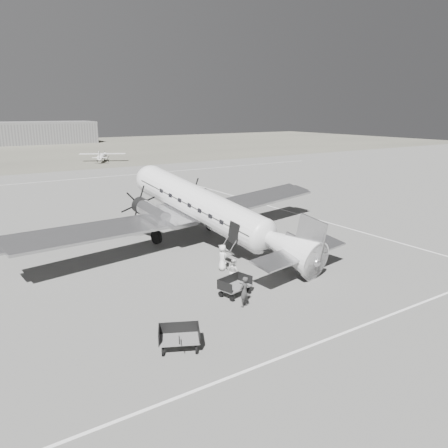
{
  "coord_description": "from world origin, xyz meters",
  "views": [
    {
      "loc": [
        -16.93,
        -26.2,
        9.91
      ],
      "look_at": [
        -0.84,
        -1.39,
        2.2
      ],
      "focal_mm": 35.0,
      "sensor_mm": 36.0,
      "label": 1
    }
  ],
  "objects_px": {
    "light_plane_right": "(102,157)",
    "dc3_airliner": "(209,212)",
    "baggage_cart_far": "(179,338)",
    "ground_crew": "(244,292)",
    "ramp_agent": "(234,271)",
    "hangar_main": "(22,133)",
    "baggage_cart_near": "(235,286)",
    "passenger": "(223,258)"
  },
  "relations": [
    {
      "from": "light_plane_right",
      "to": "dc3_airliner",
      "type": "bearing_deg",
      "value": -73.48
    },
    {
      "from": "baggage_cart_far",
      "to": "ground_crew",
      "type": "relative_size",
      "value": 1.12
    },
    {
      "from": "light_plane_right",
      "to": "ramp_agent",
      "type": "bearing_deg",
      "value": -74.55
    },
    {
      "from": "ramp_agent",
      "to": "light_plane_right",
      "type": "bearing_deg",
      "value": 0.93
    },
    {
      "from": "hangar_main",
      "to": "baggage_cart_near",
      "type": "relative_size",
      "value": 22.8
    },
    {
      "from": "hangar_main",
      "to": "passenger",
      "type": "relative_size",
      "value": 24.83
    },
    {
      "from": "ground_crew",
      "to": "passenger",
      "type": "height_order",
      "value": "passenger"
    },
    {
      "from": "ramp_agent",
      "to": "passenger",
      "type": "bearing_deg",
      "value": -4.86
    },
    {
      "from": "hangar_main",
      "to": "dc3_airliner",
      "type": "relative_size",
      "value": 1.49
    },
    {
      "from": "light_plane_right",
      "to": "ground_crew",
      "type": "height_order",
      "value": "light_plane_right"
    },
    {
      "from": "passenger",
      "to": "light_plane_right",
      "type": "bearing_deg",
      "value": 7.05
    },
    {
      "from": "hangar_main",
      "to": "ground_crew",
      "type": "relative_size",
      "value": 25.57
    },
    {
      "from": "hangar_main",
      "to": "light_plane_right",
      "type": "bearing_deg",
      "value": -84.97
    },
    {
      "from": "hangar_main",
      "to": "dc3_airliner",
      "type": "xyz_separation_m",
      "value": [
        -5.84,
        -119.39,
        -0.61
      ]
    },
    {
      "from": "baggage_cart_near",
      "to": "ramp_agent",
      "type": "xyz_separation_m",
      "value": [
        0.81,
        1.29,
        0.3
      ]
    },
    {
      "from": "hangar_main",
      "to": "ground_crew",
      "type": "distance_m",
      "value": 129.58
    },
    {
      "from": "baggage_cart_near",
      "to": "ground_crew",
      "type": "xyz_separation_m",
      "value": [
        -0.39,
        -1.43,
        0.3
      ]
    },
    {
      "from": "hangar_main",
      "to": "ramp_agent",
      "type": "bearing_deg",
      "value": -93.82
    },
    {
      "from": "baggage_cart_far",
      "to": "ramp_agent",
      "type": "bearing_deg",
      "value": 63.75
    },
    {
      "from": "ground_crew",
      "to": "hangar_main",
      "type": "bearing_deg",
      "value": -112.83
    },
    {
      "from": "hangar_main",
      "to": "baggage_cart_near",
      "type": "height_order",
      "value": "hangar_main"
    },
    {
      "from": "hangar_main",
      "to": "baggage_cart_far",
      "type": "distance_m",
      "value": 131.97
    },
    {
      "from": "dc3_airliner",
      "to": "baggage_cart_near",
      "type": "distance_m",
      "value": 9.3
    },
    {
      "from": "dc3_airliner",
      "to": "passenger",
      "type": "xyz_separation_m",
      "value": [
        -1.85,
        -4.69,
        -1.84
      ]
    },
    {
      "from": "light_plane_right",
      "to": "ramp_agent",
      "type": "relative_size",
      "value": 5.56
    },
    {
      "from": "hangar_main",
      "to": "passenger",
      "type": "height_order",
      "value": "hangar_main"
    },
    {
      "from": "baggage_cart_near",
      "to": "ramp_agent",
      "type": "relative_size",
      "value": 1.13
    },
    {
      "from": "baggage_cart_far",
      "to": "ramp_agent",
      "type": "height_order",
      "value": "ramp_agent"
    },
    {
      "from": "dc3_airliner",
      "to": "light_plane_right",
      "type": "bearing_deg",
      "value": 68.65
    },
    {
      "from": "dc3_airliner",
      "to": "ground_crew",
      "type": "xyz_separation_m",
      "value": [
        -3.81,
        -9.81,
        -1.87
      ]
    },
    {
      "from": "dc3_airliner",
      "to": "ground_crew",
      "type": "height_order",
      "value": "dc3_airliner"
    },
    {
      "from": "light_plane_right",
      "to": "ground_crew",
      "type": "relative_size",
      "value": 5.54
    },
    {
      "from": "light_plane_right",
      "to": "baggage_cart_far",
      "type": "relative_size",
      "value": 4.96
    },
    {
      "from": "dc3_airliner",
      "to": "baggage_cart_near",
      "type": "bearing_deg",
      "value": -122.99
    },
    {
      "from": "baggage_cart_far",
      "to": "passenger",
      "type": "relative_size",
      "value": 1.08
    },
    {
      "from": "ground_crew",
      "to": "ramp_agent",
      "type": "distance_m",
      "value": 2.98
    },
    {
      "from": "hangar_main",
      "to": "passenger",
      "type": "bearing_deg",
      "value": -93.55
    },
    {
      "from": "light_plane_right",
      "to": "baggage_cart_far",
      "type": "height_order",
      "value": "light_plane_right"
    },
    {
      "from": "passenger",
      "to": "ramp_agent",
      "type": "bearing_deg",
      "value": -178.95
    },
    {
      "from": "hangar_main",
      "to": "dc3_airliner",
      "type": "bearing_deg",
      "value": -92.8
    },
    {
      "from": "ground_crew",
      "to": "passenger",
      "type": "xyz_separation_m",
      "value": [
        1.96,
        5.11,
        0.02
      ]
    },
    {
      "from": "baggage_cart_near",
      "to": "ground_crew",
      "type": "relative_size",
      "value": 1.12
    }
  ]
}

